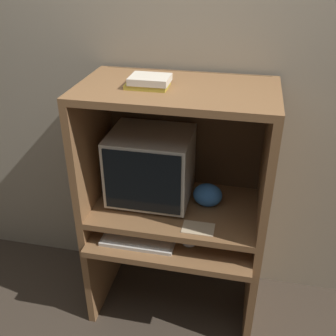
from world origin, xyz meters
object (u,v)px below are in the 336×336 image
Objects in this scene: keyboard at (139,239)px; mouse at (189,244)px; book_stack at (149,82)px; crt_monitor at (151,166)px; snack_bag at (208,195)px.

keyboard is 5.64× the size of mouse.
keyboard is 0.85m from book_stack.
crt_monitor is 0.47m from mouse.
keyboard is 0.27m from mouse.
mouse is at bearing -29.72° from book_stack.
snack_bag is at bearing 13.26° from book_stack.
snack_bag is at bearing 71.84° from mouse.
keyboard is 2.48× the size of snack_bag.
keyboard is 1.96× the size of book_stack.
mouse is at bearing 3.75° from keyboard.
snack_bag is (0.34, 0.22, 0.19)m from keyboard.
book_stack is (-0.30, -0.07, 0.64)m from snack_bag.
snack_bag reaches higher than mouse.
book_stack is (0.02, -0.08, 0.50)m from crt_monitor.
mouse is at bearing -39.61° from crt_monitor.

